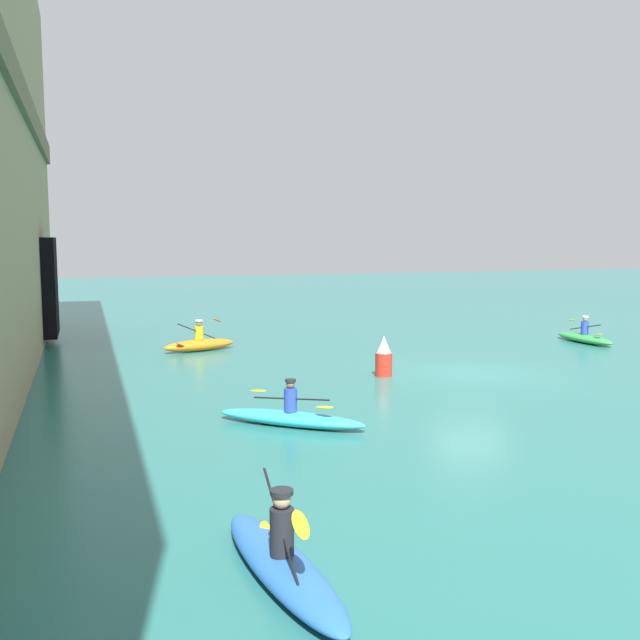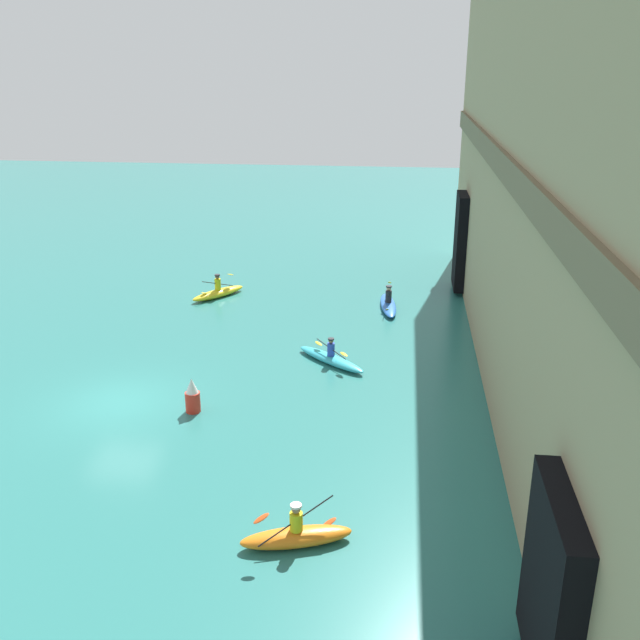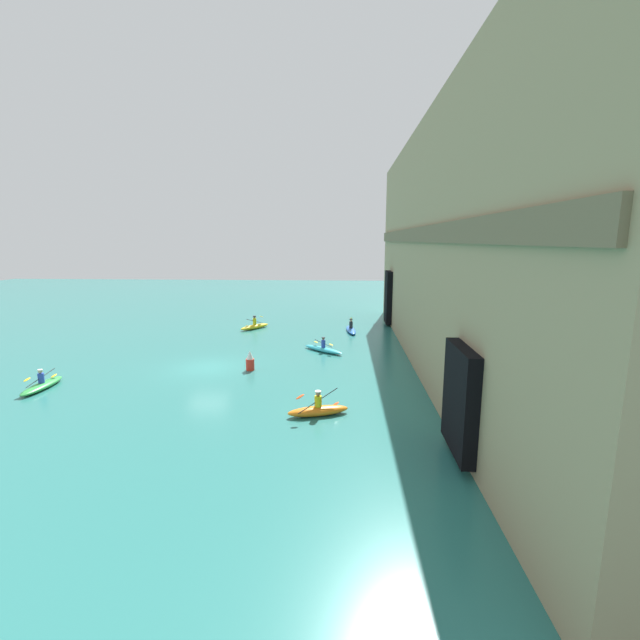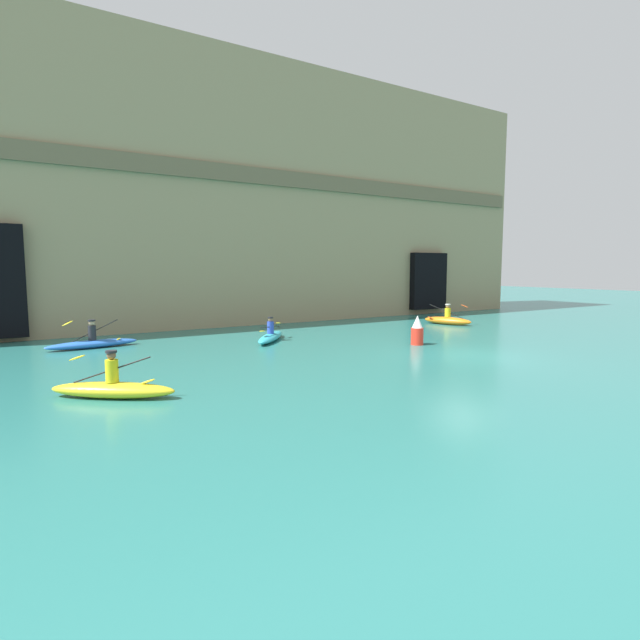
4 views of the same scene
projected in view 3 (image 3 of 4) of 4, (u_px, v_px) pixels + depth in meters
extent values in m
plane|color=#28706B|center=(207.00, 368.00, 26.99)|extent=(120.00, 120.00, 0.00)
cube|color=#9E8966|center=(472.00, 248.00, 26.18)|extent=(40.64, 6.73, 14.88)
cube|color=brown|center=(416.00, 235.00, 26.22)|extent=(39.83, 0.24, 0.88)
cube|color=black|center=(389.00, 297.00, 40.15)|extent=(2.45, 0.70, 4.88)
cube|color=black|center=(463.00, 400.00, 15.31)|extent=(3.05, 0.70, 3.88)
ellipsoid|color=yellow|center=(255.00, 327.00, 38.77)|extent=(2.95, 2.48, 0.40)
cylinder|color=gold|center=(255.00, 321.00, 38.68)|extent=(0.31, 0.31, 0.57)
sphere|color=brown|center=(254.00, 317.00, 38.61)|extent=(0.22, 0.22, 0.22)
cylinder|color=#232328|center=(254.00, 316.00, 38.59)|extent=(0.28, 0.28, 0.06)
cylinder|color=black|center=(255.00, 321.00, 38.67)|extent=(1.64, 1.17, 0.70)
ellipsoid|color=yellow|center=(247.00, 326.00, 38.06)|extent=(0.46, 0.40, 0.19)
ellipsoid|color=yellow|center=(261.00, 317.00, 39.29)|extent=(0.46, 0.40, 0.19)
ellipsoid|color=orange|center=(318.00, 411.00, 19.61)|extent=(1.51, 2.93, 0.44)
cylinder|color=gold|center=(318.00, 401.00, 19.53)|extent=(0.33, 0.33, 0.50)
sphere|color=#9E704C|center=(318.00, 394.00, 19.46)|extent=(0.23, 0.23, 0.23)
cylinder|color=silver|center=(318.00, 392.00, 19.44)|extent=(0.29, 0.29, 0.06)
cylinder|color=black|center=(318.00, 401.00, 19.52)|extent=(1.20, 1.76, 0.86)
ellipsoid|color=#D84C19|center=(335.00, 404.00, 20.06)|extent=(0.39, 0.45, 0.21)
ellipsoid|color=#D84C19|center=(300.00, 397.00, 18.99)|extent=(0.39, 0.45, 0.21)
ellipsoid|color=blue|center=(351.00, 330.00, 37.57)|extent=(3.60, 1.10, 0.32)
cylinder|color=#232328|center=(351.00, 325.00, 37.48)|extent=(0.30, 0.30, 0.59)
sphere|color=tan|center=(351.00, 320.00, 37.41)|extent=(0.23, 0.23, 0.23)
cylinder|color=#232328|center=(351.00, 319.00, 37.39)|extent=(0.29, 0.29, 0.06)
cylinder|color=black|center=(351.00, 325.00, 37.48)|extent=(1.97, 0.08, 0.95)
ellipsoid|color=yellow|center=(351.00, 331.00, 36.70)|extent=(0.42, 0.19, 0.23)
ellipsoid|color=yellow|center=(351.00, 318.00, 38.25)|extent=(0.42, 0.19, 0.23)
ellipsoid|color=#33B2C6|center=(323.00, 349.00, 30.84)|extent=(2.80, 3.16, 0.33)
cylinder|color=#2D47B7|center=(323.00, 344.00, 30.76)|extent=(0.30, 0.30, 0.53)
sphere|color=#9E704C|center=(323.00, 339.00, 30.69)|extent=(0.20, 0.20, 0.20)
cylinder|color=#232328|center=(323.00, 338.00, 30.68)|extent=(0.25, 0.25, 0.06)
cylinder|color=black|center=(323.00, 343.00, 30.76)|extent=(1.59, 1.34, 0.22)
ellipsoid|color=yellow|center=(316.00, 342.00, 31.48)|extent=(0.46, 0.42, 0.09)
ellipsoid|color=yellow|center=(331.00, 345.00, 30.03)|extent=(0.46, 0.42, 0.09)
ellipsoid|color=green|center=(42.00, 386.00, 23.14)|extent=(3.17, 0.83, 0.34)
cylinder|color=#2D47B7|center=(41.00, 378.00, 23.06)|extent=(0.31, 0.31, 0.53)
sphere|color=tan|center=(40.00, 372.00, 23.00)|extent=(0.21, 0.21, 0.21)
cylinder|color=silver|center=(40.00, 370.00, 22.98)|extent=(0.26, 0.26, 0.06)
cylinder|color=black|center=(41.00, 378.00, 23.06)|extent=(2.06, 0.21, 0.46)
ellipsoid|color=yellow|center=(27.00, 380.00, 22.14)|extent=(0.45, 0.22, 0.14)
ellipsoid|color=yellow|center=(54.00, 376.00, 23.98)|extent=(0.45, 0.22, 0.14)
cylinder|color=red|center=(250.00, 365.00, 26.42)|extent=(0.52, 0.52, 0.72)
cone|color=white|center=(250.00, 355.00, 26.30)|extent=(0.44, 0.44, 0.53)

